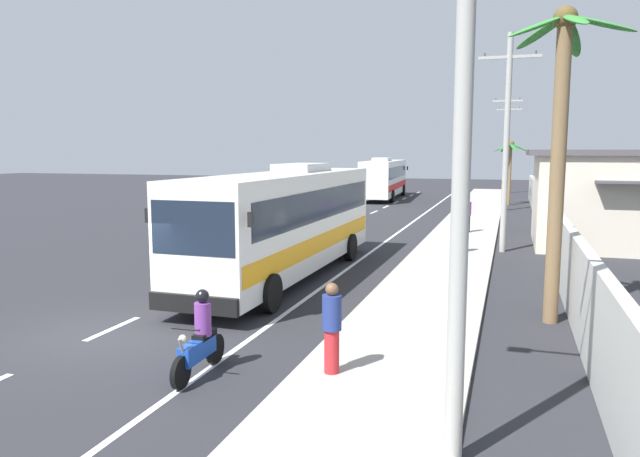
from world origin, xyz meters
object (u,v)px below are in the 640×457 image
at_px(utility_pole_nearest, 459,57).
at_px(utility_pole_distant, 508,142).
at_px(palm_second, 560,123).
at_px(pedestrian_near_kerb, 467,214).
at_px(coach_bus_far_lane, 384,177).
at_px(utility_pole_mid, 507,139).
at_px(pedestrian_far_walk, 458,231).
at_px(utility_pole_far, 506,141).
at_px(palm_nearest, 510,157).
at_px(motorcycle_beside_bus, 200,341).
at_px(coach_bus_foreground, 287,219).
at_px(pedestrian_midwalk, 332,326).

bearing_deg(utility_pole_nearest, utility_pole_distant, 89.73).
relative_size(utility_pole_distant, palm_second, 1.29).
bearing_deg(pedestrian_near_kerb, coach_bus_far_lane, 36.73).
xyz_separation_m(utility_pole_nearest, utility_pole_mid, (0.44, 18.11, -0.69)).
bearing_deg(pedestrian_far_walk, utility_pole_distant, -55.50).
height_order(utility_pole_far, palm_nearest, utility_pole_far).
height_order(utility_pole_mid, utility_pole_far, utility_pole_far).
bearing_deg(pedestrian_near_kerb, motorcycle_beside_bus, -174.90).
xyz_separation_m(pedestrian_near_kerb, utility_pole_mid, (1.78, -4.71, 3.67)).
xyz_separation_m(utility_pole_mid, palm_second, (1.30, -10.52, 0.18)).
distance_m(coach_bus_far_lane, palm_second, 38.39).
xyz_separation_m(motorcycle_beside_bus, utility_pole_mid, (5.26, 16.26, 4.06)).
relative_size(coach_bus_far_lane, utility_pole_mid, 1.39).
height_order(pedestrian_far_walk, utility_pole_nearest, utility_pole_nearest).
bearing_deg(palm_second, coach_bus_foreground, 159.55).
height_order(coach_bus_far_lane, pedestrian_near_kerb, coach_bus_far_lane).
relative_size(pedestrian_far_walk, utility_pole_mid, 0.19).
bearing_deg(motorcycle_beside_bus, utility_pole_far, 81.63).
relative_size(utility_pole_nearest, palm_nearest, 2.05).
bearing_deg(pedestrian_near_kerb, utility_pole_mid, -144.81).
relative_size(coach_bus_far_lane, pedestrian_near_kerb, 7.14).
distance_m(utility_pole_mid, utility_pole_distant, 36.22).
xyz_separation_m(motorcycle_beside_bus, palm_nearest, (5.35, 39.09, 3.10)).
bearing_deg(utility_pole_nearest, utility_pole_far, 89.63).
relative_size(utility_pole_far, palm_second, 1.25).
bearing_deg(coach_bus_far_lane, utility_pole_far, -37.33).
bearing_deg(pedestrian_midwalk, palm_second, 126.22).
distance_m(pedestrian_far_walk, palm_second, 10.15).
xyz_separation_m(coach_bus_far_lane, utility_pole_far, (10.22, -7.80, 2.99)).
relative_size(pedestrian_midwalk, palm_nearest, 0.34).
bearing_deg(palm_second, pedestrian_far_walk, 108.65).
xyz_separation_m(pedestrian_near_kerb, pedestrian_far_walk, (0.08, -6.35, -0.03)).
xyz_separation_m(motorcycle_beside_bus, pedestrian_far_walk, (3.56, 14.63, 0.36)).
relative_size(utility_pole_distant, palm_nearest, 1.96).
bearing_deg(coach_bus_far_lane, utility_pole_nearest, -77.22).
distance_m(utility_pole_mid, utility_pole_far, 18.11).
bearing_deg(coach_bus_far_lane, utility_pole_mid, -68.08).
relative_size(motorcycle_beside_bus, palm_nearest, 0.39).
height_order(pedestrian_near_kerb, palm_nearest, palm_nearest).
relative_size(pedestrian_near_kerb, palm_second, 0.23).
height_order(coach_bus_far_lane, utility_pole_nearest, utility_pole_nearest).
bearing_deg(utility_pole_mid, pedestrian_midwalk, -100.06).
xyz_separation_m(pedestrian_far_walk, utility_pole_far, (1.50, 19.74, 3.86)).
xyz_separation_m(coach_bus_foreground, pedestrian_midwalk, (4.03, -8.27, -0.93)).
distance_m(motorcycle_beside_bus, utility_pole_nearest, 7.01).
height_order(utility_pole_mid, palm_second, utility_pole_mid).
distance_m(utility_pole_nearest, utility_pole_far, 36.22).
xyz_separation_m(motorcycle_beside_bus, pedestrian_near_kerb, (3.48, 20.97, 0.39)).
xyz_separation_m(motorcycle_beside_bus, utility_pole_far, (5.06, 34.37, 4.22)).
bearing_deg(palm_second, utility_pole_nearest, -102.93).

